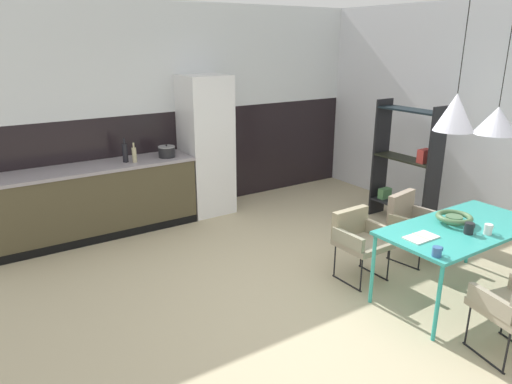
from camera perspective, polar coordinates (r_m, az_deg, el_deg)
ground_plane at (r=4.77m, az=8.10°, el=-12.43°), size 8.31×8.31×0.00m
back_wall_splashback_dark at (r=6.98m, az=-8.73°, el=3.96°), size 6.05×0.12×1.46m
back_wall_panel_upper at (r=6.78m, az=-9.34°, el=15.98°), size 6.05×0.12×1.46m
side_wall_right at (r=6.57m, az=28.83°, el=7.53°), size 0.12×6.39×2.91m
kitchen_counter at (r=6.27m, az=-19.87°, el=-1.16°), size 2.74×0.63×0.92m
refrigerator_column at (r=6.68m, az=-6.15°, el=5.67°), size 0.63×0.60×1.96m
dining_table at (r=4.83m, az=23.85°, el=-4.43°), size 1.62×0.80×0.74m
armchair_facing_counter at (r=4.98m, az=12.44°, el=-5.13°), size 0.50×0.48×0.73m
armchair_by_stool at (r=5.58m, az=18.33°, el=-3.08°), size 0.55×0.54×0.76m
fruit_bowl at (r=4.85m, az=23.13°, el=-2.92°), size 0.34×0.34×0.09m
open_book at (r=4.41m, az=19.57°, el=-5.26°), size 0.31×0.19×0.02m
mug_glass_clear at (r=4.08m, az=21.33°, el=-6.81°), size 0.12×0.08×0.08m
mug_white_ceramic at (r=4.65m, az=24.70°, el=-4.05°), size 0.13×0.08×0.11m
mug_short_terracotta at (r=4.72m, az=26.62°, el=-4.08°), size 0.12×0.07×0.10m
cooking_pot at (r=6.36m, az=-10.89°, el=4.88°), size 0.22×0.22×0.17m
bottle_vinegar_dark at (r=6.17m, az=-14.70°, el=4.47°), size 0.06×0.06×0.25m
bottle_spice_small at (r=6.20m, az=-15.76°, el=4.71°), size 0.07×0.07×0.31m
open_shelf_unit at (r=6.54m, az=17.90°, el=3.33°), size 0.30×0.92×1.65m
pendant_lamp_over_table_near at (r=4.28m, az=23.23°, el=8.97°), size 0.33×0.33×1.18m
pendant_lamp_over_table_far at (r=4.84m, az=27.44°, el=7.80°), size 0.39×0.39×1.28m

